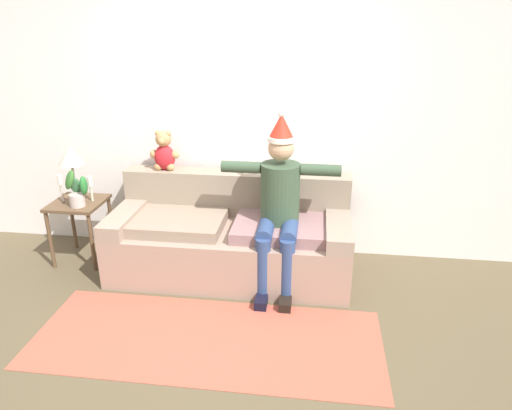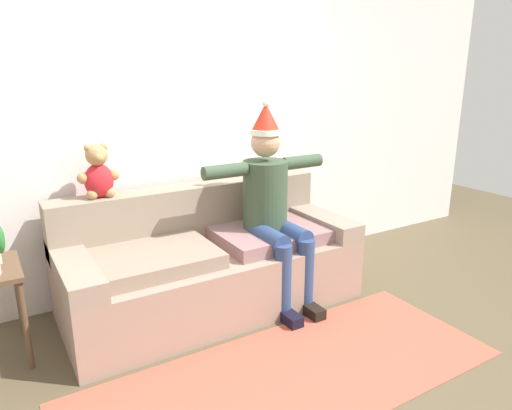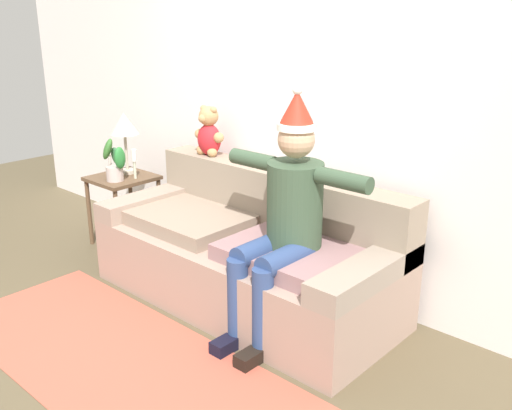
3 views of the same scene
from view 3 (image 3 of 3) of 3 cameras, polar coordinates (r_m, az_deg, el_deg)
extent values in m
plane|color=brown|center=(3.59, -12.08, -14.52)|extent=(10.00, 10.00, 0.00)
cube|color=white|center=(4.13, 4.51, 10.41)|extent=(7.00, 0.10, 2.70)
cube|color=gray|center=(4.01, -1.21, -6.51)|extent=(2.16, 0.93, 0.46)
cube|color=gray|center=(4.09, 2.11, 0.59)|extent=(2.16, 0.24, 0.41)
cube|color=gray|center=(4.58, -10.04, 0.46)|extent=(0.22, 0.93, 0.13)
cube|color=gray|center=(3.35, 10.91, -6.54)|extent=(0.22, 0.93, 0.13)
cube|color=gray|center=(4.20, -6.51, -1.31)|extent=(0.86, 0.65, 0.10)
cube|color=gray|center=(3.57, 3.87, -4.91)|extent=(0.86, 0.65, 0.10)
cylinder|color=#374D37|center=(3.50, 3.84, 0.04)|extent=(0.34, 0.34, 0.52)
sphere|color=tan|center=(3.40, 3.99, 6.45)|extent=(0.22, 0.22, 0.22)
cylinder|color=white|center=(3.38, 4.02, 7.72)|extent=(0.23, 0.23, 0.04)
cone|color=red|center=(3.36, 4.06, 9.56)|extent=(0.21, 0.21, 0.20)
sphere|color=white|center=(3.35, 4.10, 11.25)|extent=(0.06, 0.06, 0.06)
cylinder|color=navy|center=(3.51, 0.43, -4.39)|extent=(0.14, 0.40, 0.14)
cylinder|color=navy|center=(3.50, -1.81, -9.58)|extent=(0.13, 0.13, 0.56)
cube|color=black|center=(3.58, -2.68, -13.42)|extent=(0.10, 0.24, 0.08)
cylinder|color=navy|center=(3.39, 2.94, -5.28)|extent=(0.14, 0.40, 0.14)
cylinder|color=navy|center=(3.38, 0.67, -10.66)|extent=(0.13, 0.13, 0.56)
cube|color=black|center=(3.46, -0.26, -14.63)|extent=(0.10, 0.24, 0.08)
cylinder|color=#374D37|center=(3.65, -0.25, 4.47)|extent=(0.34, 0.10, 0.10)
cylinder|color=#374D37|center=(3.25, 8.61, 2.43)|extent=(0.34, 0.10, 0.10)
ellipsoid|color=red|center=(4.47, -4.63, 6.43)|extent=(0.20, 0.16, 0.24)
sphere|color=tan|center=(4.43, -4.69, 8.71)|extent=(0.15, 0.15, 0.15)
sphere|color=tan|center=(4.40, -5.26, 8.47)|extent=(0.07, 0.07, 0.07)
sphere|color=tan|center=(4.46, -5.17, 9.44)|extent=(0.05, 0.05, 0.05)
sphere|color=tan|center=(4.39, -4.23, 9.31)|extent=(0.05, 0.05, 0.05)
sphere|color=tan|center=(4.54, -5.55, 6.99)|extent=(0.08, 0.08, 0.08)
sphere|color=tan|center=(4.51, -5.40, 5.42)|extent=(0.08, 0.08, 0.08)
sphere|color=tan|center=(4.39, -3.69, 6.63)|extent=(0.08, 0.08, 0.08)
sphere|color=tan|center=(4.42, -4.35, 5.19)|extent=(0.08, 0.08, 0.08)
cube|color=brown|center=(5.02, -13.03, 2.59)|extent=(0.48, 0.50, 0.03)
cylinder|color=brown|center=(5.17, -16.08, -0.73)|extent=(0.04, 0.04, 0.57)
cylinder|color=brown|center=(4.83, -13.46, -1.84)|extent=(0.04, 0.04, 0.57)
cylinder|color=brown|center=(5.39, -12.18, 0.40)|extent=(0.04, 0.04, 0.57)
cylinder|color=brown|center=(5.07, -9.43, -0.59)|extent=(0.04, 0.04, 0.57)
cylinder|color=#BBB29D|center=(5.11, -12.52, 3.27)|extent=(0.14, 0.14, 0.03)
cylinder|color=#B9AF9A|center=(5.07, -12.65, 5.11)|extent=(0.02, 0.02, 0.31)
cone|color=beige|center=(5.02, -12.85, 7.82)|extent=(0.24, 0.24, 0.18)
cylinder|color=#BDACA5|center=(4.89, -13.72, 3.04)|extent=(0.14, 0.14, 0.12)
ellipsoid|color=#277230|center=(4.79, -13.25, 4.54)|extent=(0.07, 0.11, 0.19)
ellipsoid|color=#32613C|center=(4.91, -13.47, 4.58)|extent=(0.14, 0.14, 0.21)
ellipsoid|color=#33682A|center=(4.85, -14.38, 5.36)|extent=(0.16, 0.15, 0.20)
cylinder|color=beige|center=(5.09, -14.16, 3.90)|extent=(0.02, 0.02, 0.17)
cylinder|color=white|center=(5.06, -14.28, 5.37)|extent=(0.04, 0.04, 0.10)
cylinder|color=beige|center=(4.92, -11.83, 3.41)|extent=(0.02, 0.02, 0.15)
cylinder|color=white|center=(4.88, -11.93, 4.81)|extent=(0.04, 0.04, 0.10)
cube|color=#B7523F|center=(3.55, -12.96, -14.85)|extent=(2.59, 1.01, 0.01)
camera|label=1|loc=(2.16, -84.34, 9.56)|focal=32.81mm
camera|label=2|loc=(3.91, -52.58, 8.53)|focal=32.61mm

